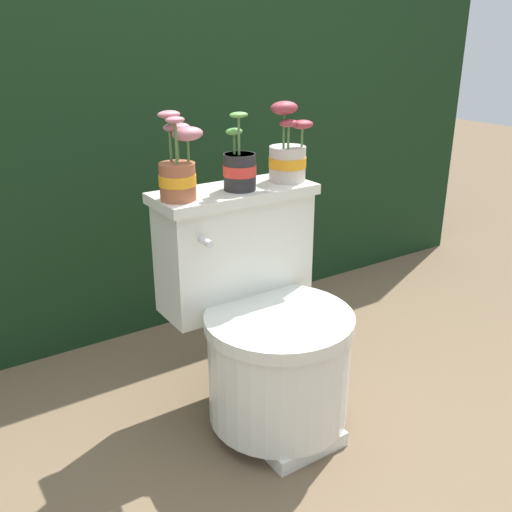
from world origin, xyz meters
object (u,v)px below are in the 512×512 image
(toilet, at_px, (263,326))
(potted_plant_midleft, at_px, (240,168))
(potted_plant_middle, at_px, (288,155))
(potted_plant_left, at_px, (178,168))

(toilet, bearing_deg, potted_plant_midleft, 87.54)
(potted_plant_middle, bearing_deg, potted_plant_left, -179.63)
(potted_plant_left, xyz_separation_m, potted_plant_midleft, (0.19, -0.00, -0.02))
(potted_plant_left, bearing_deg, potted_plant_middle, 0.37)
(toilet, height_order, potted_plant_left, potted_plant_left)
(potted_plant_left, bearing_deg, potted_plant_midleft, -1.27)
(potted_plant_left, xyz_separation_m, potted_plant_middle, (0.36, 0.00, -0.00))
(toilet, xyz_separation_m, potted_plant_left, (-0.18, 0.13, 0.46))
(toilet, relative_size, potted_plant_left, 2.93)
(potted_plant_midleft, relative_size, potted_plant_middle, 0.92)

